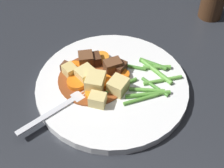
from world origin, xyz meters
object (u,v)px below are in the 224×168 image
at_px(potato_chunk_0, 95,82).
at_px(meat_chunk_0, 66,67).
at_px(potato_chunk_1, 118,86).
at_px(potato_chunk_3, 85,75).
at_px(carrot_slice_3, 92,94).
at_px(carrot_slice_5, 77,83).
at_px(carrot_slice_0, 101,58).
at_px(carrot_slice_6, 75,67).
at_px(meat_chunk_2, 86,60).
at_px(meat_chunk_1, 95,59).
at_px(meat_chunk_4, 119,67).
at_px(meat_chunk_3, 111,66).
at_px(fork, 64,105).
at_px(carrot_slice_2, 85,70).
at_px(carrot_slice_1, 104,83).
at_px(potato_chunk_4, 70,71).
at_px(dinner_plate, 112,87).
at_px(potato_chunk_2, 98,100).
at_px(carrot_slice_4, 123,75).

xyz_separation_m(potato_chunk_0, meat_chunk_0, (0.06, -0.04, -0.01)).
bearing_deg(potato_chunk_1, potato_chunk_3, -21.30).
bearing_deg(carrot_slice_3, carrot_slice_5, -40.78).
bearing_deg(carrot_slice_0, potato_chunk_0, 85.56).
xyz_separation_m(carrot_slice_6, meat_chunk_2, (-0.02, -0.01, 0.01)).
height_order(meat_chunk_1, meat_chunk_4, meat_chunk_1).
bearing_deg(potato_chunk_1, meat_chunk_4, -89.53).
height_order(carrot_slice_6, meat_chunk_3, meat_chunk_3).
relative_size(potato_chunk_3, meat_chunk_2, 1.15).
distance_m(carrot_slice_0, carrot_slice_3, 0.10).
bearing_deg(carrot_slice_5, meat_chunk_2, -102.58).
xyz_separation_m(meat_chunk_0, fork, (-0.01, 0.09, -0.01)).
distance_m(carrot_slice_2, carrot_slice_3, 0.06).
xyz_separation_m(carrot_slice_5, meat_chunk_3, (-0.06, -0.04, 0.01)).
distance_m(carrot_slice_1, potato_chunk_0, 0.02).
distance_m(potato_chunk_1, potato_chunk_4, 0.10).
relative_size(potato_chunk_4, meat_chunk_0, 1.35).
bearing_deg(carrot_slice_5, potato_chunk_4, -58.87).
bearing_deg(carrot_slice_6, fork, 84.30).
xyz_separation_m(carrot_slice_3, meat_chunk_2, (0.02, -0.08, 0.01)).
distance_m(potato_chunk_0, meat_chunk_4, 0.06).
bearing_deg(carrot_slice_0, meat_chunk_1, 47.14).
height_order(meat_chunk_0, meat_chunk_4, meat_chunk_4).
bearing_deg(meat_chunk_2, carrot_slice_5, 77.42).
xyz_separation_m(potato_chunk_0, potato_chunk_1, (-0.04, 0.00, -0.00)).
xyz_separation_m(carrot_slice_6, meat_chunk_1, (-0.04, -0.02, 0.01)).
height_order(meat_chunk_2, meat_chunk_3, same).
relative_size(potato_chunk_0, meat_chunk_4, 1.40).
bearing_deg(potato_chunk_3, meat_chunk_1, -108.42).
height_order(dinner_plate, potato_chunk_2, potato_chunk_2).
distance_m(carrot_slice_0, carrot_slice_6, 0.06).
distance_m(carrot_slice_4, potato_chunk_0, 0.06).
relative_size(carrot_slice_3, potato_chunk_3, 0.77).
relative_size(carrot_slice_2, potato_chunk_1, 0.81).
relative_size(potato_chunk_4, meat_chunk_3, 0.76).
distance_m(potato_chunk_0, potato_chunk_4, 0.06).
bearing_deg(carrot_slice_3, fork, 26.72).
bearing_deg(carrot_slice_2, meat_chunk_0, -6.85).
distance_m(dinner_plate, carrot_slice_1, 0.02).
xyz_separation_m(dinner_plate, carrot_slice_6, (0.07, -0.04, 0.01)).
distance_m(carrot_slice_1, meat_chunk_4, 0.04).
distance_m(meat_chunk_2, meat_chunk_4, 0.07).
bearing_deg(meat_chunk_2, meat_chunk_0, 23.47).
xyz_separation_m(carrot_slice_3, meat_chunk_0, (0.05, -0.06, 0.00)).
bearing_deg(carrot_slice_4, potato_chunk_3, 8.83).
distance_m(carrot_slice_1, meat_chunk_1, 0.06).
height_order(dinner_plate, potato_chunk_3, potato_chunk_3).
bearing_deg(carrot_slice_1, potato_chunk_4, -18.13).
height_order(carrot_slice_0, potato_chunk_3, potato_chunk_3).
xyz_separation_m(carrot_slice_4, carrot_slice_6, (0.09, -0.02, 0.00)).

